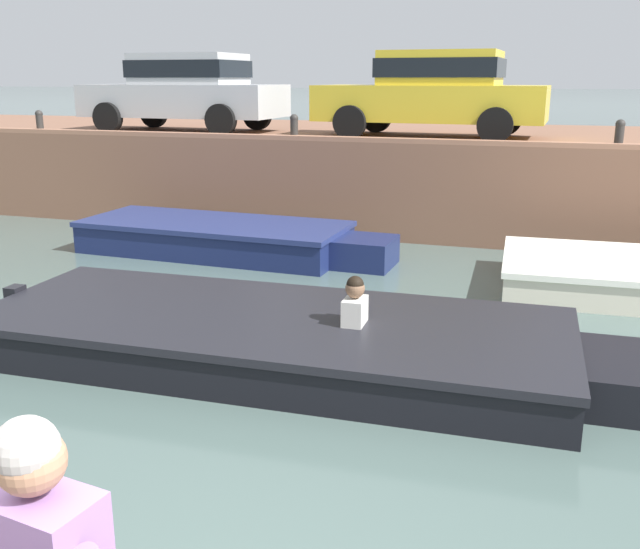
# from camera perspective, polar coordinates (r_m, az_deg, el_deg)

# --- Properties ---
(ground_plane) EXTENTS (400.00, 400.00, 0.00)m
(ground_plane) POSITION_cam_1_polar(r_m,az_deg,el_deg) (7.57, 6.64, -6.25)
(ground_plane) COLOR #4C605B
(far_quay_wall) EXTENTS (60.00, 6.00, 1.72)m
(far_quay_wall) POSITION_cam_1_polar(r_m,az_deg,el_deg) (15.19, 12.85, 7.78)
(far_quay_wall) COLOR brown
(far_quay_wall) RESTS_ON ground
(far_wall_coping) EXTENTS (60.00, 0.24, 0.08)m
(far_wall_coping) POSITION_cam_1_polar(r_m,az_deg,el_deg) (12.25, 11.81, 10.32)
(far_wall_coping) COLOR #9F6C52
(far_wall_coping) RESTS_ON far_quay_wall
(boat_moored_west_navy) EXTENTS (5.24, 1.89, 0.52)m
(boat_moored_west_navy) POSITION_cam_1_polar(r_m,az_deg,el_deg) (11.75, -7.51, 2.90)
(boat_moored_west_navy) COLOR navy
(boat_moored_west_navy) RESTS_ON ground
(motorboat_passing) EXTENTS (7.30, 2.43, 0.95)m
(motorboat_passing) POSITION_cam_1_polar(r_m,az_deg,el_deg) (7.22, -1.89, -5.25)
(motorboat_passing) COLOR black
(motorboat_passing) RESTS_ON ground
(car_leftmost_silver) EXTENTS (4.08, 1.96, 1.54)m
(car_leftmost_silver) POSITION_cam_1_polar(r_m,az_deg,el_deg) (15.27, -10.68, 14.36)
(car_leftmost_silver) COLOR #B7BABC
(car_leftmost_silver) RESTS_ON far_quay_wall
(car_left_inner_yellow) EXTENTS (4.18, 2.10, 1.54)m
(car_left_inner_yellow) POSITION_cam_1_polar(r_m,az_deg,el_deg) (13.63, 9.18, 14.33)
(car_left_inner_yellow) COLOR yellow
(car_left_inner_yellow) RESTS_ON far_quay_wall
(mooring_bollard_west) EXTENTS (0.15, 0.15, 0.45)m
(mooring_bollard_west) POSITION_cam_1_polar(r_m,az_deg,el_deg) (15.78, -21.53, 11.40)
(mooring_bollard_west) COLOR #2D2B28
(mooring_bollard_west) RESTS_ON far_quay_wall
(mooring_bollard_mid) EXTENTS (0.15, 0.15, 0.45)m
(mooring_bollard_mid) POSITION_cam_1_polar(r_m,az_deg,el_deg) (13.06, -2.08, 11.81)
(mooring_bollard_mid) COLOR #2D2B28
(mooring_bollard_mid) RESTS_ON far_quay_wall
(mooring_bollard_east) EXTENTS (0.15, 0.15, 0.45)m
(mooring_bollard_east) POSITION_cam_1_polar(r_m,az_deg,el_deg) (12.33, 22.84, 10.42)
(mooring_bollard_east) COLOR #2D2B28
(mooring_bollard_east) RESTS_ON far_quay_wall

